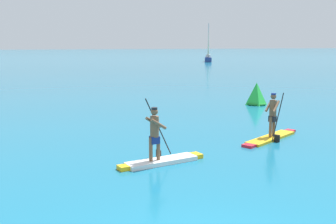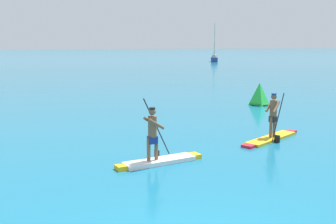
{
  "view_description": "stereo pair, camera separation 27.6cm",
  "coord_description": "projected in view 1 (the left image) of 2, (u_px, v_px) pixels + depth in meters",
  "views": [
    {
      "loc": [
        -2.32,
        -5.37,
        3.6
      ],
      "look_at": [
        2.0,
        9.13,
        1.01
      ],
      "focal_mm": 43.44,
      "sensor_mm": 36.0,
      "label": 1
    },
    {
      "loc": [
        -2.05,
        -5.45,
        3.6
      ],
      "look_at": [
        2.0,
        9.13,
        1.01
      ],
      "focal_mm": 43.44,
      "sensor_mm": 36.0,
      "label": 2
    }
  ],
  "objects": [
    {
      "name": "race_marker_buoy",
      "position": [
        256.0,
        95.0,
        23.71
      ],
      "size": [
        1.12,
        1.12,
        1.31
      ],
      "color": "green",
      "rests_on": "ground"
    },
    {
      "name": "paddleboarder_far_right",
      "position": [
        272.0,
        129.0,
        15.28
      ],
      "size": [
        3.23,
        2.19,
        1.84
      ],
      "rotation": [
        0.0,
        0.0,
        3.69
      ],
      "color": "yellow",
      "rests_on": "ground"
    },
    {
      "name": "sailboat_right_horizon",
      "position": [
        208.0,
        57.0,
        77.21
      ],
      "size": [
        2.55,
        4.25,
        7.18
      ],
      "rotation": [
        0.0,
        0.0,
        4.35
      ],
      "color": "navy",
      "rests_on": "ground"
    },
    {
      "name": "paddleboarder_mid_center",
      "position": [
        160.0,
        151.0,
        12.17
      ],
      "size": [
        2.82,
        1.1,
        1.97
      ],
      "rotation": [
        0.0,
        0.0,
        0.25
      ],
      "color": "white",
      "rests_on": "ground"
    }
  ]
}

